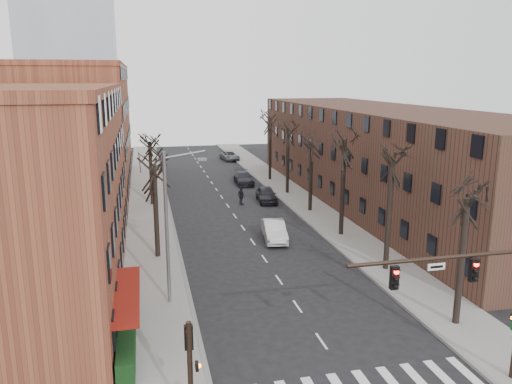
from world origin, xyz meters
TOP-DOWN VIEW (x-y plane):
  - sidewalk_left at (-8.00, 35.00)m, footprint 4.00×90.00m
  - sidewalk_right at (8.00, 35.00)m, footprint 4.00×90.00m
  - building_left_near at (-16.00, 15.00)m, footprint 12.00×26.00m
  - building_left_far at (-16.00, 44.00)m, footprint 12.00×28.00m
  - building_right at (16.00, 30.00)m, footprint 12.00×50.00m
  - awning_left at (-9.40, 6.00)m, footprint 1.20×7.00m
  - hedge at (-9.50, 5.00)m, footprint 0.80×6.00m
  - tree_right_a at (7.60, 4.00)m, footprint 5.20×5.20m
  - tree_right_b at (7.60, 12.00)m, footprint 5.20×5.20m
  - tree_right_c at (7.60, 20.00)m, footprint 5.20×5.20m
  - tree_right_d at (7.60, 28.00)m, footprint 5.20×5.20m
  - tree_right_e at (7.60, 36.00)m, footprint 5.20×5.20m
  - tree_right_f at (7.60, 44.00)m, footprint 5.20×5.20m
  - tree_left_a at (-7.60, 18.00)m, footprint 5.20×5.20m
  - tree_left_b at (-7.60, 34.00)m, footprint 5.20×5.20m
  - signal_mast_arm at (5.45, -1.00)m, footprint 8.14×0.30m
  - signal_pole_left at (-6.99, -0.95)m, footprint 0.47×0.44m
  - streetlight at (-7.03, 10.00)m, footprint 2.45×0.22m
  - silver_sedan at (1.82, 20.08)m, footprint 2.26×4.98m
  - parked_car_near at (4.33, 32.82)m, footprint 2.25×4.83m
  - parked_car_mid at (3.80, 42.33)m, footprint 2.33×5.26m
  - parked_car_far at (5.30, 60.99)m, footprint 2.79×5.23m
  - pedestrian_b at (-9.53, 7.86)m, footprint 0.97×0.81m
  - pedestrian_crossing at (1.46, 32.09)m, footprint 0.89×1.20m

SIDE VIEW (x-z plane):
  - awning_left at x=-9.40m, z-range -0.07..0.07m
  - tree_right_a at x=7.60m, z-range -5.00..5.00m
  - tree_right_b at x=7.60m, z-range -5.40..5.40m
  - tree_right_c at x=7.60m, z-range -5.80..5.80m
  - tree_right_d at x=7.60m, z-range -5.00..5.00m
  - tree_right_e at x=7.60m, z-range -5.40..5.40m
  - tree_right_f at x=7.60m, z-range -5.80..5.80m
  - tree_left_a at x=-7.60m, z-range -4.75..4.75m
  - tree_left_b at x=-7.60m, z-range -4.75..4.75m
  - sidewalk_left at x=-8.00m, z-range 0.00..0.15m
  - sidewalk_right at x=8.00m, z-range 0.00..0.15m
  - hedge at x=-9.50m, z-range 0.15..1.15m
  - parked_car_far at x=5.30m, z-range 0.00..1.40m
  - parked_car_mid at x=3.80m, z-range 0.00..1.50m
  - silver_sedan at x=1.82m, z-range 0.00..1.58m
  - parked_car_near at x=4.33m, z-range 0.00..1.60m
  - pedestrian_crossing at x=1.46m, z-range 0.00..1.90m
  - pedestrian_b at x=-9.53m, z-range 0.15..1.97m
  - signal_pole_left at x=-6.99m, z-range 0.41..4.81m
  - signal_mast_arm at x=5.45m, z-range 0.80..8.00m
  - building_right at x=16.00m, z-range 0.00..10.00m
  - streetlight at x=-7.03m, z-range 0.50..9.53m
  - building_left_near at x=-16.00m, z-range 0.00..12.00m
  - building_left_far at x=-16.00m, z-range 0.00..14.00m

